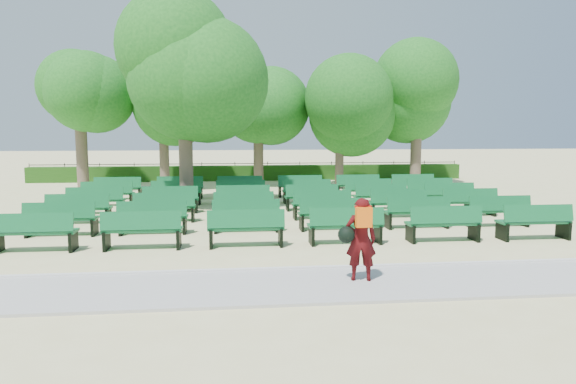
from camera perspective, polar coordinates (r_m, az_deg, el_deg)
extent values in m
plane|color=beige|center=(17.36, -2.25, -3.23)|extent=(120.00, 120.00, 0.00)
cube|color=#AAA9A6|center=(10.18, 0.72, -10.42)|extent=(30.00, 2.20, 0.06)
cube|color=silver|center=(11.27, 0.00, -8.59)|extent=(30.00, 0.12, 0.10)
cube|color=#1F4A13|center=(31.18, -4.06, 2.13)|extent=(26.00, 0.70, 0.90)
cube|color=#105E2F|center=(18.51, -0.88, -1.02)|extent=(2.01, 0.59, 0.07)
cube|color=#105E2F|center=(18.24, -0.81, -0.25)|extent=(2.01, 0.18, 0.47)
cylinder|color=brown|center=(19.94, -11.26, 3.19)|extent=(0.52, 0.52, 3.61)
ellipsoid|color=#216C1E|center=(20.00, -11.49, 12.74)|extent=(5.52, 5.52, 4.97)
imported|color=#40090B|center=(10.37, 8.10, -5.22)|extent=(0.66, 0.48, 1.67)
cube|color=#F6600C|center=(10.10, 8.42, -2.78)|extent=(0.31, 0.16, 0.39)
sphere|color=black|center=(10.22, 6.49, -4.74)|extent=(0.33, 0.33, 0.33)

